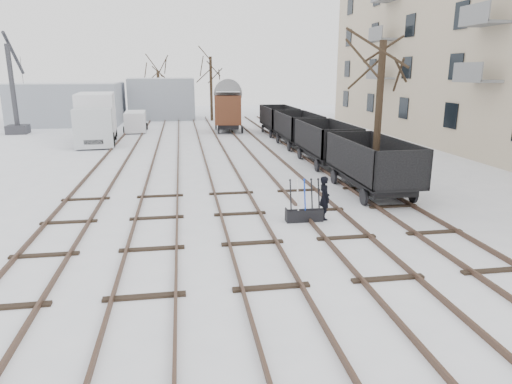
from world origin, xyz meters
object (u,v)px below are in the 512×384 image
box_van_wagon (228,108)px  freight_wagon_a (371,173)px  ground_frame (304,213)px  lorry (96,118)px  panel_van (135,121)px  crane (16,108)px  worker (324,198)px

box_van_wagon → freight_wagon_a: bearing=-73.4°
ground_frame → lorry: (-10.34, 20.50, 1.56)m
ground_frame → panel_van: bearing=107.9°
panel_van → crane: bearing=174.7°
freight_wagon_a → crane: (-21.75, 23.59, 1.29)m
freight_wagon_a → box_van_wagon: 22.47m
freight_wagon_a → lorry: size_ratio=0.70×
ground_frame → crane: (-17.88, 26.95, 1.89)m
freight_wagon_a → box_van_wagon: size_ratio=1.17×
freight_wagon_a → lorry: lorry is taller
ground_frame → crane: 32.40m
worker → crane: 32.71m
ground_frame → lorry: size_ratio=0.18×
ground_frame → worker: worker is taller
worker → freight_wagon_a: 4.51m
freight_wagon_a → lorry: (-14.21, 17.14, 0.95)m
worker → box_van_wagon: size_ratio=0.32×
worker → panel_van: bearing=12.6°
freight_wagon_a → crane: bearing=132.7°
lorry → crane: bearing=133.8°
ground_frame → worker: bearing=8.6°
box_van_wagon → panel_van: (-8.07, 1.06, -1.13)m
freight_wagon_a → lorry: bearing=129.6°
lorry → panel_van: 6.49m
box_van_wagon → lorry: lorry is taller
freight_wagon_a → lorry: 22.29m
worker → freight_wagon_a: (3.12, 3.26, 0.10)m
ground_frame → freight_wagon_a: (3.87, 3.36, 0.60)m
box_van_wagon → lorry: size_ratio=0.60×
crane → freight_wagon_a: bearing=-50.6°
freight_wagon_a → box_van_wagon: (-3.90, 22.10, 1.16)m
box_van_wagon → lorry: 11.44m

